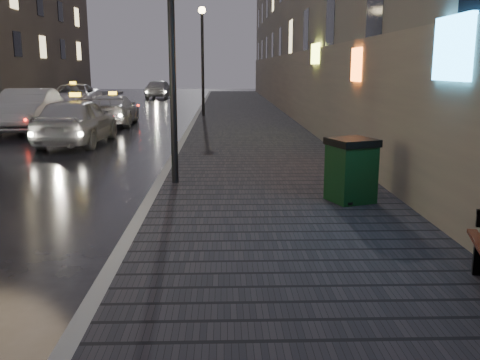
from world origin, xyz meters
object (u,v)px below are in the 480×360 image
Objects in this scene: car_left_mid at (28,110)px; taxi_far at (74,97)px; taxi_near at (77,121)px; taxi_mid at (113,110)px; car_far at (159,89)px; trash_bin at (351,170)px; lamp_near at (171,19)px; lamp_far at (202,48)px.

car_left_mid reaches higher than taxi_far.
taxi_near is 1.00× the size of taxi_mid.
trash_bin is at bearing 105.87° from car_far.
trash_bin is 16.52m from taxi_mid.
taxi_near is at bearing 119.27° from lamp_near.
trash_bin is 11.26m from taxi_near.
taxi_near is (-3.89, 6.94, -2.70)m from lamp_near.
car_left_mid is at bearing 35.37° from taxi_mid.
car_left_mid reaches higher than taxi_mid.
lamp_near reaches higher than taxi_mid.
car_far is at bearing -86.90° from taxi_near.
taxi_far is (-3.96, 8.08, 0.12)m from taxi_mid.
lamp_far reaches higher than taxi_mid.
taxi_near is at bearing 109.96° from trash_bin.
taxi_near is 1.01× the size of car_far.
taxi_far is at bearing 146.47° from lamp_far.
lamp_far is 18.87m from car_far.
car_far is at bearing 71.04° from taxi_far.
taxi_far is (-11.20, 22.93, 0.05)m from trash_bin.
taxi_far is (-1.00, 10.39, -0.06)m from car_left_mid.
taxi_far is (-3.99, 14.28, -0.00)m from taxi_near.
taxi_near is 14.83m from taxi_far.
lamp_far is 0.93× the size of taxi_far.
car_left_mid is at bearing 122.42° from lamp_near.
trash_bin is at bearing -55.42° from car_left_mid.
lamp_near is at bearing 104.09° from taxi_mid.
lamp_near reaches higher than trash_bin.
lamp_far is at bearing -146.36° from taxi_mid.
car_left_mid is (-6.88, -5.17, -2.65)m from lamp_far.
taxi_near reaches higher than taxi_mid.
car_left_mid reaches higher than car_far.
lamp_near is 1.14× the size of taxi_mid.
car_left_mid is 1.12× the size of car_far.
trash_bin is at bearing 113.48° from taxi_mid.
trash_bin is at bearing -67.61° from taxi_far.
lamp_far is 4.60× the size of trash_bin.
lamp_far is 1.14× the size of taxi_mid.
car_far is at bearing -91.38° from taxi_mid.
taxi_mid is (-3.92, 13.14, -2.82)m from lamp_near.
trash_bin is (3.32, -1.71, -2.76)m from lamp_near.
lamp_near reaches higher than taxi_near.
trash_bin is 0.20× the size of taxi_far.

